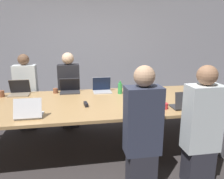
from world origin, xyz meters
name	(u,v)px	position (x,y,z in m)	size (l,w,h in m)	color
ground_plane	(98,147)	(0.00, 0.00, 0.00)	(24.00, 24.00, 0.00)	#383333
curtain_wall	(87,49)	(0.00, 2.52, 1.40)	(12.00, 0.06, 2.80)	#9999A3
conference_table	(98,104)	(0.00, 0.00, 0.72)	(3.90, 1.55, 0.77)	tan
laptop_near_midright	(138,108)	(0.46, -0.59, 0.84)	(0.33, 0.23, 0.22)	#333338
person_near_midright	(142,131)	(0.39, -1.02, 0.71)	(0.40, 0.24, 1.45)	#2D2D38
laptop_far_left	(20,90)	(-1.26, 0.60, 0.85)	(0.33, 0.26, 0.26)	gray
person_far_left	(27,93)	(-1.23, 0.99, 0.69)	(0.40, 0.24, 1.43)	#2D2D38
cup_far_left	(1,94)	(-1.52, 0.51, 0.82)	(0.09, 0.09, 0.10)	brown
laptop_near_left	(29,112)	(-0.90, -0.53, 0.84)	(0.32, 0.25, 0.25)	silver
laptop_near_right	(186,104)	(1.16, -0.55, 0.84)	(0.37, 0.24, 0.25)	#333338
person_near_right	(201,129)	(1.09, -1.06, 0.71)	(0.40, 0.24, 1.45)	#2D2D38
cup_near_right	(165,106)	(0.87, -0.50, 0.81)	(0.09, 0.09, 0.08)	red
bottle_near_right	(162,100)	(0.85, -0.43, 0.87)	(0.07, 0.07, 0.24)	#ADD1E0
laptop_far_center	(102,88)	(0.14, 0.55, 0.85)	(0.32, 0.25, 0.26)	#B7B7BC
bottle_far_center	(120,88)	(0.43, 0.38, 0.87)	(0.08, 0.08, 0.22)	green
laptop_far_midleft	(70,88)	(-0.42, 0.62, 0.84)	(0.34, 0.25, 0.25)	#333338
person_far_midleft	(69,91)	(-0.44, 0.95, 0.71)	(0.40, 0.24, 1.44)	#2D2D38
cup_far_midleft	(56,91)	(-0.67, 0.60, 0.81)	(0.08, 0.08, 0.08)	brown
stapler	(86,104)	(-0.19, -0.20, 0.80)	(0.06, 0.15, 0.05)	black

